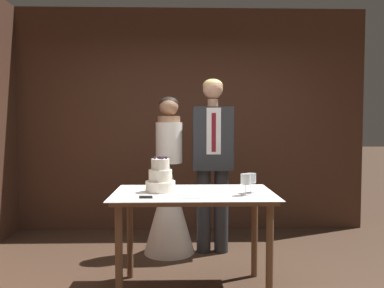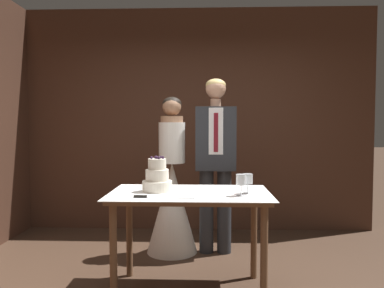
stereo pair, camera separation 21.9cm
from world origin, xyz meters
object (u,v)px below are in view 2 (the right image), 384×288
Objects in this scene: cake_knife at (152,197)px; tiered_cake at (157,178)px; groom at (216,155)px; bride at (172,196)px; cake_table at (190,205)px; wine_glass_near at (247,180)px; wine_glass_middle at (241,181)px.

tiered_cake is at bearing 92.32° from cake_knife.
cake_knife is 1.31m from groom.
tiered_cake is 0.30m from cake_knife.
bride is 0.90× the size of groom.
cake_table is 0.51m from wine_glass_near.
cake_table is at bearing 175.38° from wine_glass_near.
wine_glass_near is at bearing -54.86° from bride.
cake_knife is at bearing -137.85° from cake_table.
cake_knife is 2.91× the size of wine_glass_near.
wine_glass_near is (0.46, -0.04, 0.22)m from cake_table.
wine_glass_near is 1.02m from groom.
tiered_cake reaches higher than cake_table.
cake_table is at bearing -76.25° from bride.
cake_knife reaches higher than cake_table.
bride reaches higher than tiered_cake.
tiered_cake is 0.18× the size of bride.
cake_table is 2.82× the size of cake_knife.
wine_glass_near is at bearing 18.35° from cake_knife.
groom is at bearing 61.04° from tiered_cake.
tiered_cake is 1.84× the size of wine_glass_near.
tiered_cake is 0.16× the size of groom.
bride is at bearing 120.28° from wine_glass_middle.
wine_glass_near is 0.09× the size of groom.
wine_glass_near is 0.12m from wine_glass_middle.
cake_table is 0.98m from bride.
wine_glass_middle is (0.67, -0.18, 0.01)m from tiered_cake.
wine_glass_middle is 1.30m from bride.
bride is (0.04, 1.19, -0.22)m from cake_knife.
tiered_cake is (-0.27, 0.04, 0.22)m from cake_table.
groom reaches higher than wine_glass_near.
groom is at bearing 76.24° from cake_table.
wine_glass_middle reaches higher than cake_table.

